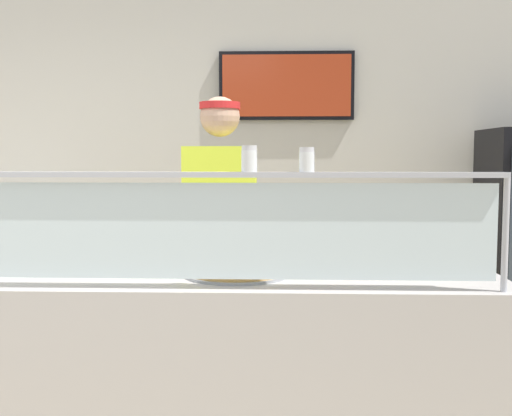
% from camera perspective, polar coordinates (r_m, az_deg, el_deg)
% --- Properties ---
extents(shop_rear_unit, '(6.64, 0.13, 2.70)m').
position_cam_1_polar(shop_rear_unit, '(4.68, -0.17, 3.69)').
color(shop_rear_unit, beige).
rests_on(shop_rear_unit, ground).
extents(serving_counter, '(2.24, 0.72, 0.95)m').
position_cam_1_polar(serving_counter, '(2.78, -2.04, -15.77)').
color(serving_counter, '#BCB7B2').
rests_on(serving_counter, ground).
extents(sneeze_guard, '(2.07, 0.06, 0.44)m').
position_cam_1_polar(sneeze_guard, '(2.31, -2.63, -0.67)').
color(sneeze_guard, '#B2B5BC').
rests_on(sneeze_guard, serving_counter).
extents(pizza_tray, '(0.44, 0.44, 0.04)m').
position_cam_1_polar(pizza_tray, '(2.62, -1.79, -5.82)').
color(pizza_tray, '#9EA0A8').
rests_on(pizza_tray, serving_counter).
extents(pizza_server, '(0.14, 0.29, 0.01)m').
position_cam_1_polar(pizza_server, '(2.60, -2.92, -5.41)').
color(pizza_server, '#ADAFB7').
rests_on(pizza_server, pizza_tray).
extents(parmesan_shaker, '(0.06, 0.06, 0.10)m').
position_cam_1_polar(parmesan_shaker, '(2.30, -0.62, 4.38)').
color(parmesan_shaker, white).
rests_on(parmesan_shaker, sneeze_guard).
extents(pepper_flake_shaker, '(0.06, 0.06, 0.09)m').
position_cam_1_polar(pepper_flake_shaker, '(2.30, 4.67, 4.29)').
color(pepper_flake_shaker, white).
rests_on(pepper_flake_shaker, sneeze_guard).
extents(worker_figure, '(0.41, 0.50, 1.76)m').
position_cam_1_polar(worker_figure, '(3.31, -3.21, -2.92)').
color(worker_figure, '#23232D').
rests_on(worker_figure, ground).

